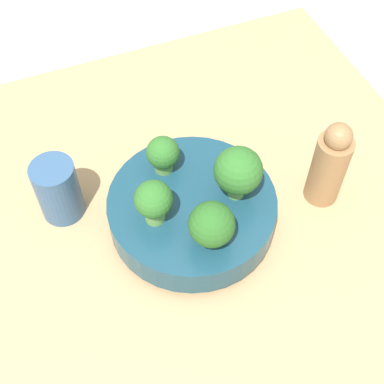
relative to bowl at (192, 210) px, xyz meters
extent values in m
plane|color=#ADA89E|center=(0.03, -0.01, -0.08)|extent=(6.00, 6.00, 0.00)
cube|color=tan|center=(0.03, -0.01, -0.06)|extent=(0.92, 0.83, 0.04)
cylinder|color=navy|center=(0.00, 0.00, -0.03)|extent=(0.11, 0.11, 0.01)
cylinder|color=navy|center=(0.00, 0.00, 0.00)|extent=(0.25, 0.25, 0.05)
cylinder|color=#6BA34C|center=(0.06, 0.01, 0.04)|extent=(0.03, 0.03, 0.03)
sphere|color=#2D6B28|center=(0.06, 0.01, 0.07)|extent=(0.05, 0.05, 0.05)
cylinder|color=#609347|center=(0.02, -0.07, 0.04)|extent=(0.03, 0.03, 0.02)
sphere|color=#2D6B28|center=(0.02, -0.07, 0.06)|extent=(0.05, 0.05, 0.05)
cylinder|color=#6BA34C|center=(-0.06, 0.01, 0.04)|extent=(0.02, 0.02, 0.03)
sphere|color=#2D6B28|center=(-0.06, 0.01, 0.08)|extent=(0.07, 0.07, 0.07)
cylinder|color=#609347|center=(0.00, 0.07, 0.04)|extent=(0.02, 0.02, 0.02)
sphere|color=#286023|center=(0.00, 0.07, 0.07)|extent=(0.06, 0.06, 0.06)
cylinder|color=#33567F|center=(0.18, -0.10, 0.02)|extent=(0.07, 0.07, 0.10)
cylinder|color=#997047|center=(-0.21, 0.02, 0.03)|extent=(0.05, 0.05, 0.12)
sphere|color=#997047|center=(-0.21, 0.02, 0.10)|extent=(0.04, 0.04, 0.04)
camera|label=1|loc=(0.17, 0.42, 0.66)|focal=50.00mm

